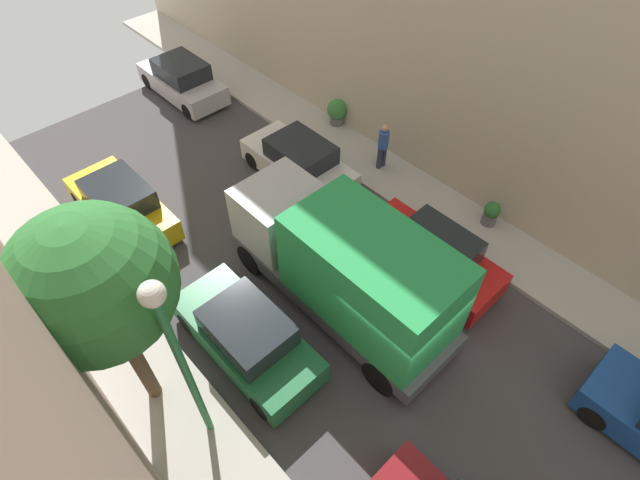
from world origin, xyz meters
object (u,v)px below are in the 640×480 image
(delivery_truck, at_px, (346,267))
(pedestrian, at_px, (383,145))
(potted_plant_0, at_px, (337,111))
(potted_plant_5, at_px, (491,213))
(parked_car_left_3, at_px, (121,205))
(lamp_post, at_px, (176,348))
(parked_car_left_2, at_px, (247,336))
(parked_car_right_3, at_px, (299,162))
(parked_car_right_2, at_px, (431,255))
(street_tree_0, at_px, (94,286))
(parked_car_right_4, at_px, (182,80))

(delivery_truck, height_order, pedestrian, delivery_truck)
(potted_plant_0, height_order, potted_plant_5, potted_plant_0)
(parked_car_left_3, height_order, lamp_post, lamp_post)
(pedestrian, height_order, potted_plant_5, pedestrian)
(parked_car_left_2, bearing_deg, parked_car_left_3, 90.00)
(lamp_post, bearing_deg, parked_car_right_3, 35.13)
(parked_car_left_3, relative_size, parked_car_right_2, 1.00)
(parked_car_left_2, bearing_deg, street_tree_0, 165.77)
(parked_car_right_4, xyz_separation_m, street_tree_0, (-7.77, -10.77, 3.70))
(parked_car_right_3, relative_size, parked_car_right_4, 1.00)
(parked_car_left_3, xyz_separation_m, potted_plant_5, (8.22, -8.03, -0.14))
(parked_car_left_3, bearing_deg, parked_car_right_2, -55.54)
(parked_car_right_2, bearing_deg, parked_car_right_3, 90.00)
(potted_plant_5, bearing_deg, lamp_post, 176.32)
(potted_plant_5, bearing_deg, parked_car_left_2, 168.63)
(parked_car_left_2, height_order, parked_car_right_4, same)
(parked_car_right_4, bearing_deg, potted_plant_0, -62.51)
(parked_car_right_4, height_order, potted_plant_5, parked_car_right_4)
(lamp_post, bearing_deg, street_tree_0, 106.44)
(parked_car_left_3, relative_size, street_tree_0, 0.73)
(parked_car_right_3, bearing_deg, parked_car_right_4, 90.00)
(parked_car_left_2, bearing_deg, parked_car_right_3, 37.44)
(parked_car_right_4, height_order, pedestrian, pedestrian)
(parked_car_right_4, height_order, lamp_post, lamp_post)
(delivery_truck, height_order, street_tree_0, street_tree_0)
(parked_car_left_3, xyz_separation_m, parked_car_right_3, (5.40, -2.24, 0.00))
(potted_plant_5, xyz_separation_m, lamp_post, (-10.12, 0.65, 3.14))
(pedestrian, bearing_deg, street_tree_0, -169.22)
(parked_car_left_2, height_order, delivery_truck, delivery_truck)
(potted_plant_5, relative_size, lamp_post, 0.15)
(delivery_truck, bearing_deg, parked_car_left_2, 164.99)
(street_tree_0, relative_size, potted_plant_0, 5.72)
(street_tree_0, bearing_deg, potted_plant_0, 24.04)
(parked_car_left_2, bearing_deg, parked_car_right_2, -15.46)
(street_tree_0, distance_m, lamp_post, 1.81)
(parked_car_right_3, relative_size, potted_plant_0, 4.15)
(street_tree_0, bearing_deg, parked_car_right_2, -15.09)
(parked_car_left_2, xyz_separation_m, lamp_post, (-1.90, -1.00, 3.01))
(parked_car_left_3, distance_m, parked_car_right_4, 7.36)
(parked_car_right_4, bearing_deg, street_tree_0, -125.82)
(pedestrian, distance_m, potted_plant_0, 3.00)
(parked_car_left_2, distance_m, parked_car_right_4, 12.59)
(parked_car_left_3, xyz_separation_m, street_tree_0, (-2.37, -5.77, 3.70))
(parked_car_right_4, relative_size, delivery_truck, 0.64)
(parked_car_left_2, relative_size, potted_plant_5, 5.03)
(delivery_truck, xyz_separation_m, pedestrian, (5.12, 3.27, -0.71))
(potted_plant_0, bearing_deg, parked_car_right_2, -113.96)
(parked_car_left_2, distance_m, street_tree_0, 4.44)
(street_tree_0, relative_size, potted_plant_5, 6.93)
(parked_car_left_3, height_order, street_tree_0, street_tree_0)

